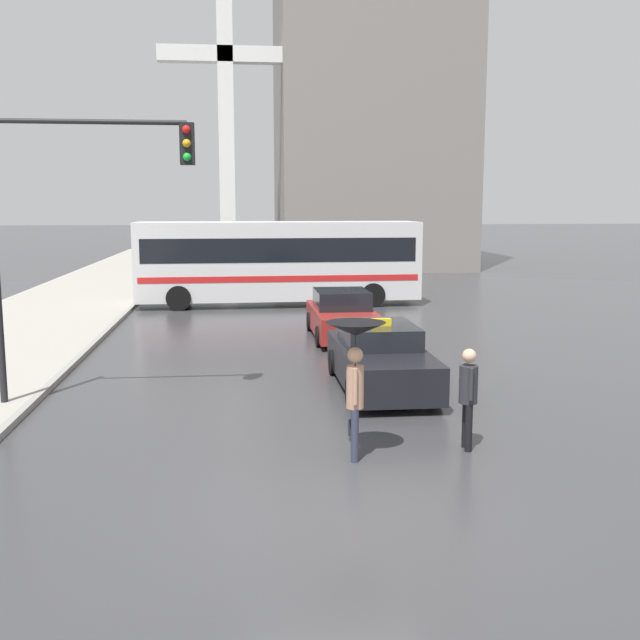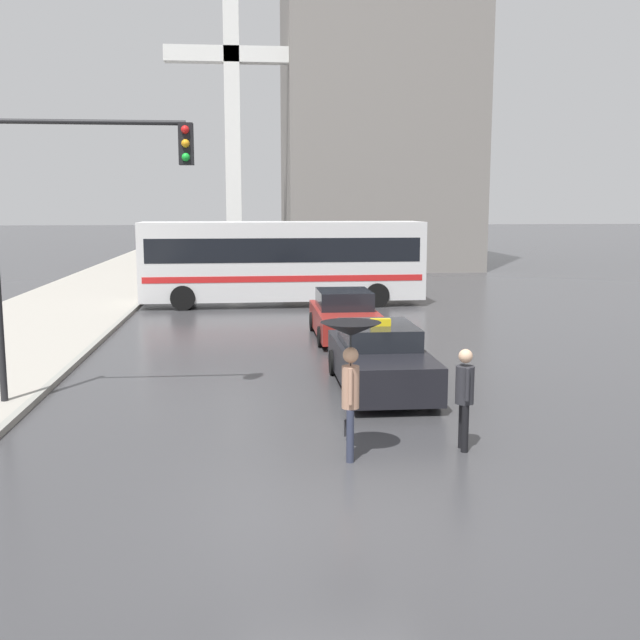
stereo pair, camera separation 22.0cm
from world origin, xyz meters
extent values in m
plane|color=#38383A|center=(0.00, 0.00, 0.00)|extent=(300.00, 300.00, 0.00)
cube|color=black|center=(1.76, 6.82, 0.55)|extent=(1.80, 4.70, 0.77)
cube|color=black|center=(1.76, 7.05, 1.17)|extent=(1.58, 2.11, 0.46)
cylinder|color=black|center=(2.62, 5.36, 0.30)|extent=(0.20, 0.60, 0.60)
cylinder|color=black|center=(0.91, 5.36, 0.30)|extent=(0.20, 0.60, 0.60)
cylinder|color=black|center=(2.62, 8.28, 0.30)|extent=(0.20, 0.60, 0.60)
cylinder|color=black|center=(0.91, 8.28, 0.30)|extent=(0.20, 0.60, 0.60)
cube|color=yellow|center=(1.76, 6.82, 1.48)|extent=(0.44, 0.16, 0.16)
cube|color=maroon|center=(1.80, 13.25, 0.53)|extent=(1.80, 4.56, 0.73)
cube|color=black|center=(1.80, 13.48, 1.17)|extent=(1.58, 2.05, 0.54)
cylinder|color=black|center=(2.66, 11.84, 0.30)|extent=(0.20, 0.60, 0.60)
cylinder|color=black|center=(0.95, 11.84, 0.30)|extent=(0.20, 0.60, 0.60)
cylinder|color=black|center=(2.66, 14.67, 0.30)|extent=(0.20, 0.60, 0.60)
cylinder|color=black|center=(0.95, 14.67, 0.30)|extent=(0.20, 0.60, 0.60)
cube|color=silver|center=(0.27, 21.20, 1.81)|extent=(11.36, 2.76, 3.10)
cube|color=black|center=(0.27, 21.20, 2.29)|extent=(10.79, 2.76, 0.94)
cube|color=red|center=(0.27, 21.20, 1.18)|extent=(11.02, 2.77, 0.24)
cylinder|color=black|center=(-3.66, 19.91, 0.48)|extent=(0.97, 0.30, 0.96)
cylinder|color=black|center=(-3.71, 22.31, 0.48)|extent=(0.97, 0.30, 0.96)
cylinder|color=black|center=(3.97, 20.08, 0.48)|extent=(0.97, 0.30, 0.96)
cylinder|color=black|center=(3.91, 22.48, 0.48)|extent=(0.97, 0.30, 0.96)
cylinder|color=#2D3347|center=(0.47, 2.11, 0.43)|extent=(0.14, 0.14, 0.85)
cylinder|color=#2D3347|center=(0.49, 2.33, 0.43)|extent=(0.14, 0.14, 0.85)
cylinder|color=tan|center=(0.48, 2.22, 1.19)|extent=(0.31, 0.31, 0.67)
sphere|color=tan|center=(0.48, 2.22, 1.70)|extent=(0.25, 0.25, 0.25)
cylinder|color=tan|center=(0.46, 2.04, 1.24)|extent=(0.08, 0.08, 0.57)
cylinder|color=tan|center=(0.50, 2.40, 1.24)|extent=(0.08, 0.08, 0.57)
cone|color=black|center=(0.48, 2.22, 2.11)|extent=(0.95, 0.95, 0.21)
cylinder|color=black|center=(0.48, 2.22, 1.77)|extent=(0.02, 0.02, 0.69)
cube|color=#262628|center=(0.47, 2.48, 0.47)|extent=(0.12, 0.19, 0.28)
cylinder|color=black|center=(2.42, 2.65, 0.40)|extent=(0.13, 0.13, 0.79)
cylinder|color=black|center=(2.40, 2.43, 0.40)|extent=(0.13, 0.13, 0.79)
cylinder|color=#28282D|center=(2.41, 2.54, 1.11)|extent=(0.32, 0.32, 0.63)
sphere|color=#DBAD89|center=(2.41, 2.54, 1.58)|extent=(0.23, 0.23, 0.23)
cylinder|color=#28282D|center=(2.42, 2.73, 1.15)|extent=(0.07, 0.07, 0.53)
cylinder|color=#28282D|center=(2.40, 2.34, 1.15)|extent=(0.07, 0.07, 0.53)
cylinder|color=black|center=(-4.14, 5.99, 5.59)|extent=(3.74, 0.10, 0.10)
cube|color=black|center=(-2.27, 5.99, 5.19)|extent=(0.28, 0.28, 0.80)
sphere|color=red|center=(-2.27, 5.83, 5.45)|extent=(0.16, 0.16, 0.16)
sphere|color=orange|center=(-2.27, 5.83, 5.19)|extent=(0.16, 0.16, 0.16)
sphere|color=green|center=(-2.27, 5.83, 4.93)|extent=(0.16, 0.16, 0.16)
cube|color=gray|center=(7.27, 40.93, 14.45)|extent=(11.83, 12.38, 28.89)
cube|color=white|center=(-1.93, 36.05, 8.75)|extent=(0.90, 0.90, 17.50)
cube|color=white|center=(-1.93, 36.05, 12.60)|extent=(7.70, 0.90, 0.90)
camera|label=1|loc=(-1.29, -9.09, 4.01)|focal=42.00mm
camera|label=2|loc=(-1.07, -9.12, 4.01)|focal=42.00mm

